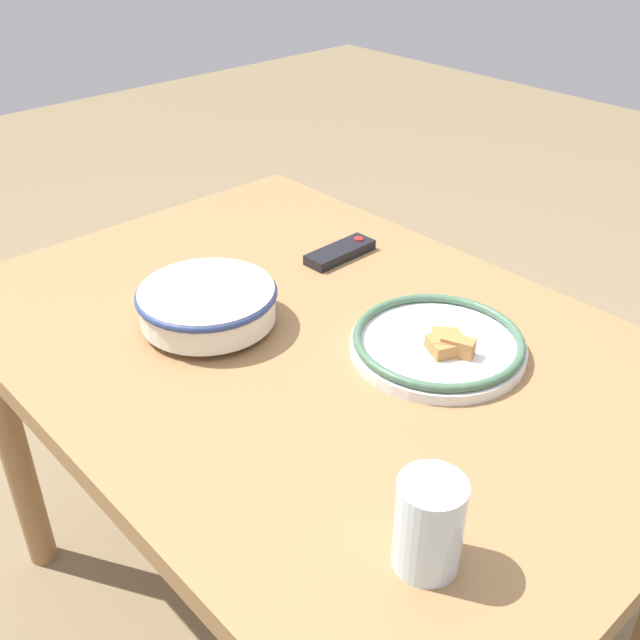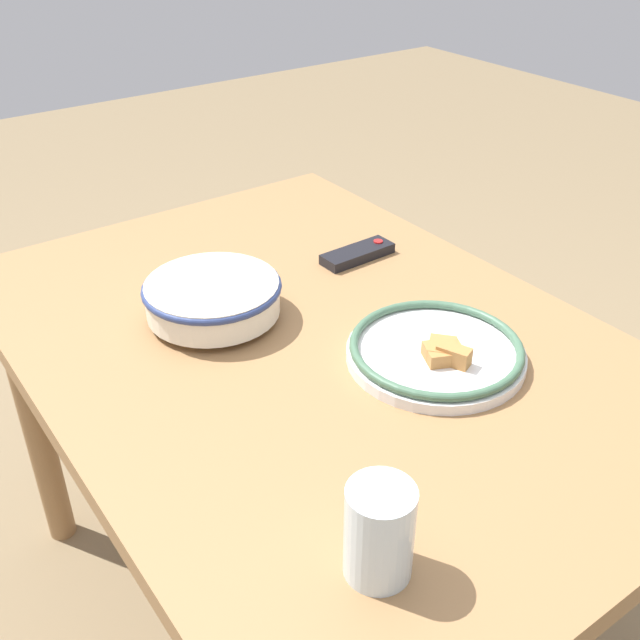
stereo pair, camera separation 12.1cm
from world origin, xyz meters
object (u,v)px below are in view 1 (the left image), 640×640
food_plate (438,344)px  drinking_glass (429,524)px  noodle_bowl (208,304)px  tv_remote (340,252)px

food_plate → drinking_glass: 0.42m
noodle_bowl → drinking_glass: bearing=-10.9°
noodle_bowl → tv_remote: bearing=95.4°
noodle_bowl → drinking_glass: size_ratio=1.98×
noodle_bowl → food_plate: size_ratio=0.84×
food_plate → noodle_bowl: bearing=-144.9°
noodle_bowl → food_plate: (0.31, 0.22, -0.02)m
food_plate → tv_remote: bearing=161.5°
tv_remote → drinking_glass: 0.76m
tv_remote → food_plate: bearing=-19.7°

